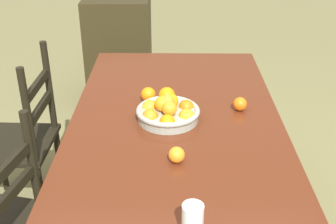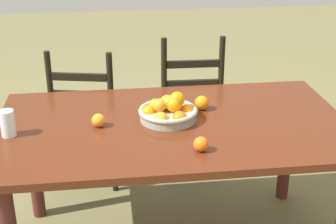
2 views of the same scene
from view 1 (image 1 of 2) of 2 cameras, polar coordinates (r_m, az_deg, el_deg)
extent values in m
cube|color=#542412|center=(2.02, 1.06, -1.19)|extent=(1.70, 0.97, 0.04)
cylinder|color=#4E201C|center=(2.88, 8.52, -0.38)|extent=(0.07, 0.07, 0.70)
cylinder|color=#4E201C|center=(2.87, -6.69, -0.29)|extent=(0.07, 0.07, 0.70)
cylinder|color=black|center=(1.87, -17.37, -6.09)|extent=(0.04, 0.04, 0.46)
cube|color=black|center=(1.77, -20.00, -10.20)|extent=(0.33, 0.09, 0.04)
cube|color=black|center=(1.71, -20.61, -7.23)|extent=(0.33, 0.09, 0.04)
cube|color=black|center=(2.50, -19.56, -3.91)|extent=(0.42, 0.42, 0.03)
cylinder|color=black|center=(2.82, -21.01, -5.85)|extent=(0.04, 0.04, 0.44)
cylinder|color=black|center=(2.71, -13.99, -6.23)|extent=(0.04, 0.04, 0.44)
cylinder|color=black|center=(2.43, -16.12, -10.93)|extent=(0.04, 0.04, 0.44)
cylinder|color=black|center=(2.47, -15.29, 3.33)|extent=(0.04, 0.04, 0.50)
cylinder|color=black|center=(2.17, -17.82, -0.63)|extent=(0.04, 0.04, 0.50)
cube|color=black|center=(2.34, -16.33, 0.51)|extent=(0.32, 0.03, 0.04)
cube|color=black|center=(2.28, -16.76, 3.37)|extent=(0.32, 0.03, 0.04)
cube|color=#2C2513|center=(3.72, -6.23, 8.30)|extent=(0.73, 0.51, 0.92)
cylinder|color=#99A092|center=(1.98, 0.00, -0.43)|extent=(0.27, 0.27, 0.05)
torus|color=#99A092|center=(1.97, 0.00, 0.17)|extent=(0.29, 0.29, 0.02)
sphere|color=orange|center=(2.06, -0.12, 1.21)|extent=(0.07, 0.07, 0.07)
sphere|color=orange|center=(2.01, -2.40, 0.58)|extent=(0.07, 0.07, 0.07)
sphere|color=orange|center=(1.93, -2.36, -0.69)|extent=(0.08, 0.08, 0.08)
sphere|color=orange|center=(1.89, -0.10, -1.35)|extent=(0.07, 0.07, 0.07)
sphere|color=orange|center=(1.93, 2.45, -0.63)|extent=(0.07, 0.07, 0.07)
sphere|color=orange|center=(2.01, 2.39, 0.59)|extent=(0.07, 0.07, 0.07)
sphere|color=orange|center=(1.99, -0.16, 2.20)|extent=(0.08, 0.08, 0.08)
sphere|color=orange|center=(1.92, 0.20, 0.46)|extent=(0.07, 0.07, 0.07)
sphere|color=orange|center=(1.98, 0.30, 1.42)|extent=(0.08, 0.08, 0.08)
sphere|color=orange|center=(1.96, -0.07, 1.34)|extent=(0.07, 0.07, 0.07)
sphere|color=orange|center=(1.95, -0.69, 1.10)|extent=(0.07, 0.07, 0.07)
sphere|color=orange|center=(1.69, 1.07, -5.62)|extent=(0.06, 0.06, 0.06)
sphere|color=orange|center=(2.14, -2.60, 2.29)|extent=(0.07, 0.07, 0.07)
sphere|color=orange|center=(2.09, 9.39, 1.04)|extent=(0.07, 0.07, 0.07)
cylinder|color=silver|center=(1.35, 3.23, -14.15)|extent=(0.07, 0.07, 0.12)
camera|label=2|loc=(2.60, 59.94, 15.82)|focal=52.47mm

